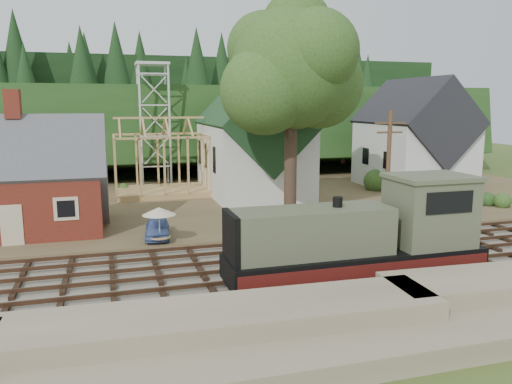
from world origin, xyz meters
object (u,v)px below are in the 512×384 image
object	(u,v)px
locomotive	(366,239)
car_red	(444,183)
car_blue	(157,228)
patio_set	(159,213)

from	to	relation	value
locomotive	car_red	size ratio (longest dim) A/B	2.80
locomotive	car_blue	bearing A→B (deg)	131.70
car_red	patio_set	distance (m)	30.63
locomotive	patio_set	world-z (taller)	locomotive
car_blue	patio_set	distance (m)	1.85
locomotive	patio_set	xyz separation A→B (m)	(-8.78, 8.50, -0.00)
locomotive	car_red	world-z (taller)	locomotive
car_blue	car_red	xyz separation A→B (m)	(28.26, 10.42, -0.01)
locomotive	car_blue	xyz separation A→B (m)	(-8.80, 9.88, -1.24)
car_red	patio_set	size ratio (longest dim) A/B	2.01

